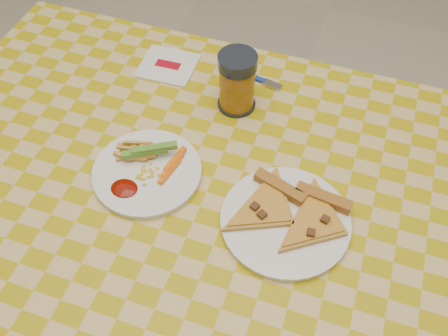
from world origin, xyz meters
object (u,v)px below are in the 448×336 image
at_px(drink_glass, 237,82).
at_px(plate_left, 147,173).
at_px(table, 207,213).
at_px(plate_right, 285,221).

bearing_deg(drink_glass, plate_left, -113.82).
bearing_deg(table, plate_left, 179.26).
bearing_deg(plate_left, drink_glass, 66.18).
relative_size(table, plate_left, 6.12).
xyz_separation_m(plate_right, drink_glass, (-0.18, 0.26, 0.06)).
height_order(plate_left, drink_glass, drink_glass).
relative_size(plate_right, drink_glass, 1.72).
relative_size(plate_left, drink_glass, 1.55).
distance_m(plate_right, drink_glass, 0.32).
bearing_deg(plate_left, table, -0.74).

